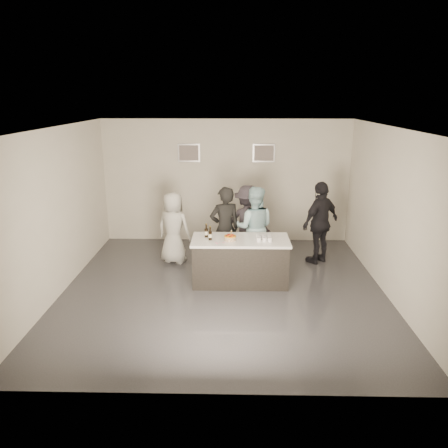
{
  "coord_description": "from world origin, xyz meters",
  "views": [
    {
      "loc": [
        0.18,
        -7.55,
        3.53
      ],
      "look_at": [
        0.0,
        0.5,
        1.15
      ],
      "focal_mm": 35.0,
      "sensor_mm": 36.0,
      "label": 1
    }
  ],
  "objects_px": {
    "beer_bottle_b": "(210,233)",
    "person_main_blue": "(254,227)",
    "bar_counter": "(240,261)",
    "beer_bottle_a": "(206,231)",
    "person_guest_back": "(248,223)",
    "person_guest_right": "(320,223)",
    "person_main_black": "(225,229)",
    "person_guest_left": "(174,228)",
    "cake": "(230,238)"
  },
  "relations": [
    {
      "from": "beer_bottle_a",
      "to": "person_main_black",
      "type": "distance_m",
      "value": 0.73
    },
    {
      "from": "beer_bottle_b",
      "to": "person_main_blue",
      "type": "distance_m",
      "value": 1.28
    },
    {
      "from": "cake",
      "to": "beer_bottle_a",
      "type": "height_order",
      "value": "beer_bottle_a"
    },
    {
      "from": "person_guest_left",
      "to": "person_guest_right",
      "type": "xyz_separation_m",
      "value": [
        3.16,
        0.08,
        0.12
      ]
    },
    {
      "from": "beer_bottle_b",
      "to": "person_guest_right",
      "type": "bearing_deg",
      "value": 28.05
    },
    {
      "from": "beer_bottle_a",
      "to": "person_main_blue",
      "type": "height_order",
      "value": "person_main_blue"
    },
    {
      "from": "beer_bottle_b",
      "to": "person_guest_back",
      "type": "relative_size",
      "value": 0.16
    },
    {
      "from": "person_main_blue",
      "to": "person_guest_back",
      "type": "relative_size",
      "value": 1.05
    },
    {
      "from": "cake",
      "to": "beer_bottle_b",
      "type": "distance_m",
      "value": 0.39
    },
    {
      "from": "cake",
      "to": "person_guest_right",
      "type": "relative_size",
      "value": 0.13
    },
    {
      "from": "cake",
      "to": "person_guest_right",
      "type": "xyz_separation_m",
      "value": [
        1.93,
        1.24,
        -0.04
      ]
    },
    {
      "from": "beer_bottle_b",
      "to": "person_main_black",
      "type": "relative_size",
      "value": 0.15
    },
    {
      "from": "beer_bottle_b",
      "to": "person_guest_left",
      "type": "height_order",
      "value": "person_guest_left"
    },
    {
      "from": "bar_counter",
      "to": "person_guest_left",
      "type": "relative_size",
      "value": 1.19
    },
    {
      "from": "beer_bottle_b",
      "to": "person_guest_back",
      "type": "height_order",
      "value": "person_guest_back"
    },
    {
      "from": "beer_bottle_b",
      "to": "person_guest_right",
      "type": "relative_size",
      "value": 0.14
    },
    {
      "from": "bar_counter",
      "to": "cake",
      "type": "relative_size",
      "value": 8.21
    },
    {
      "from": "person_guest_back",
      "to": "person_guest_right",
      "type": "bearing_deg",
      "value": -167.45
    },
    {
      "from": "cake",
      "to": "person_guest_left",
      "type": "bearing_deg",
      "value": 136.75
    },
    {
      "from": "bar_counter",
      "to": "person_main_blue",
      "type": "xyz_separation_m",
      "value": [
        0.29,
        0.85,
        0.42
      ]
    },
    {
      "from": "beer_bottle_a",
      "to": "person_guest_left",
      "type": "distance_m",
      "value": 1.27
    },
    {
      "from": "cake",
      "to": "person_guest_left",
      "type": "xyz_separation_m",
      "value": [
        -1.23,
        1.16,
        -0.16
      ]
    },
    {
      "from": "person_guest_left",
      "to": "person_guest_back",
      "type": "bearing_deg",
      "value": -149.68
    },
    {
      "from": "beer_bottle_a",
      "to": "beer_bottle_b",
      "type": "xyz_separation_m",
      "value": [
        0.08,
        -0.17,
        0.0
      ]
    },
    {
      "from": "beer_bottle_a",
      "to": "person_guest_back",
      "type": "xyz_separation_m",
      "value": [
        0.83,
        1.24,
        -0.2
      ]
    },
    {
      "from": "cake",
      "to": "bar_counter",
      "type": "bearing_deg",
      "value": 22.55
    },
    {
      "from": "person_main_black",
      "to": "cake",
      "type": "bearing_deg",
      "value": 79.34
    },
    {
      "from": "person_guest_right",
      "to": "person_guest_back",
      "type": "relative_size",
      "value": 1.08
    },
    {
      "from": "person_main_blue",
      "to": "bar_counter",
      "type": "bearing_deg",
      "value": 76.64
    },
    {
      "from": "person_guest_right",
      "to": "person_guest_back",
      "type": "xyz_separation_m",
      "value": [
        -1.56,
        0.17,
        -0.06
      ]
    },
    {
      "from": "person_guest_back",
      "to": "beer_bottle_a",
      "type": "bearing_deg",
      "value": 74.95
    },
    {
      "from": "bar_counter",
      "to": "person_guest_back",
      "type": "distance_m",
      "value": 1.39
    },
    {
      "from": "bar_counter",
      "to": "beer_bottle_b",
      "type": "bearing_deg",
      "value": -172.21
    },
    {
      "from": "beer_bottle_b",
      "to": "person_main_blue",
      "type": "bearing_deg",
      "value": 46.98
    },
    {
      "from": "person_guest_right",
      "to": "person_guest_left",
      "type": "bearing_deg",
      "value": -38.46
    },
    {
      "from": "bar_counter",
      "to": "person_main_black",
      "type": "height_order",
      "value": "person_main_black"
    },
    {
      "from": "beer_bottle_b",
      "to": "beer_bottle_a",
      "type": "bearing_deg",
      "value": 116.42
    },
    {
      "from": "person_main_blue",
      "to": "person_guest_left",
      "type": "xyz_separation_m",
      "value": [
        -1.72,
        0.22,
        -0.09
      ]
    },
    {
      "from": "person_main_black",
      "to": "person_guest_right",
      "type": "distance_m",
      "value": 2.1
    },
    {
      "from": "beer_bottle_b",
      "to": "person_main_black",
      "type": "height_order",
      "value": "person_main_black"
    },
    {
      "from": "beer_bottle_b",
      "to": "person_guest_right",
      "type": "xyz_separation_m",
      "value": [
        2.31,
        1.23,
        -0.13
      ]
    },
    {
      "from": "bar_counter",
      "to": "person_guest_right",
      "type": "height_order",
      "value": "person_guest_right"
    },
    {
      "from": "person_guest_right",
      "to": "person_guest_back",
      "type": "distance_m",
      "value": 1.57
    },
    {
      "from": "beer_bottle_b",
      "to": "person_main_black",
      "type": "distance_m",
      "value": 0.85
    },
    {
      "from": "beer_bottle_b",
      "to": "person_main_black",
      "type": "bearing_deg",
      "value": 71.88
    },
    {
      "from": "cake",
      "to": "beer_bottle_b",
      "type": "bearing_deg",
      "value": 179.48
    },
    {
      "from": "person_main_blue",
      "to": "person_guest_right",
      "type": "height_order",
      "value": "person_guest_right"
    },
    {
      "from": "beer_bottle_b",
      "to": "person_main_blue",
      "type": "relative_size",
      "value": 0.15
    },
    {
      "from": "beer_bottle_a",
      "to": "cake",
      "type": "bearing_deg",
      "value": -20.59
    },
    {
      "from": "person_main_black",
      "to": "person_main_blue",
      "type": "height_order",
      "value": "person_main_black"
    }
  ]
}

